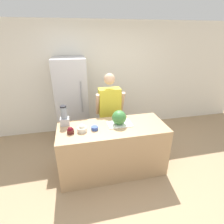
{
  "coord_description": "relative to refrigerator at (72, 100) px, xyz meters",
  "views": [
    {
      "loc": [
        -0.56,
        -2.11,
        2.3
      ],
      "look_at": [
        0.0,
        0.42,
        1.14
      ],
      "focal_mm": 28.0,
      "sensor_mm": 36.0,
      "label": 1
    }
  ],
  "objects": [
    {
      "name": "cutting_board",
      "position": [
        0.77,
        -1.25,
        -0.04
      ],
      "size": [
        0.41,
        0.28,
        0.01
      ],
      "color": "white",
      "rests_on": "counter_island"
    },
    {
      "name": "blender",
      "position": [
        -0.13,
        -1.06,
        0.1
      ],
      "size": [
        0.15,
        0.15,
        0.34
      ],
      "color": "#B7B7BC",
      "rests_on": "counter_island"
    },
    {
      "name": "refrigerator",
      "position": [
        0.0,
        0.0,
        0.0
      ],
      "size": [
        0.68,
        0.71,
        1.86
      ],
      "color": "#B7B7BC",
      "rests_on": "ground_plane"
    },
    {
      "name": "counter_island",
      "position": [
        0.64,
        -1.31,
        -0.49
      ],
      "size": [
        1.81,
        0.75,
        0.89
      ],
      "color": "tan",
      "rests_on": "ground_plane"
    },
    {
      "name": "ground_plane",
      "position": [
        0.64,
        -1.69,
        -0.93
      ],
      "size": [
        14.0,
        14.0,
        0.0
      ],
      "primitive_type": "plane",
      "color": "tan"
    },
    {
      "name": "bowl_cherries",
      "position": [
        -0.04,
        -1.38,
        0.01
      ],
      "size": [
        0.11,
        0.11,
        0.11
      ],
      "color": "#511E19",
      "rests_on": "counter_island"
    },
    {
      "name": "wall_back",
      "position": [
        0.64,
        0.39,
        0.37
      ],
      "size": [
        8.0,
        0.06,
        2.6
      ],
      "color": "white",
      "rests_on": "ground_plane"
    },
    {
      "name": "watermelon",
      "position": [
        0.76,
        -1.27,
        0.09
      ],
      "size": [
        0.24,
        0.24,
        0.24
      ],
      "color": "#3D7F3D",
      "rests_on": "cutting_board"
    },
    {
      "name": "person",
      "position": [
        0.73,
        -0.62,
        -0.1
      ],
      "size": [
        0.57,
        0.26,
        1.63
      ],
      "color": "#4C608C",
      "rests_on": "ground_plane"
    },
    {
      "name": "bowl_small_blue",
      "position": [
        0.33,
        -1.35,
        -0.01
      ],
      "size": [
        0.11,
        0.11,
        0.06
      ],
      "color": "#334C9E",
      "rests_on": "counter_island"
    },
    {
      "name": "bowl_cream",
      "position": [
        0.13,
        -1.36,
        0.01
      ],
      "size": [
        0.15,
        0.15,
        0.13
      ],
      "color": "white",
      "rests_on": "counter_island"
    }
  ]
}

